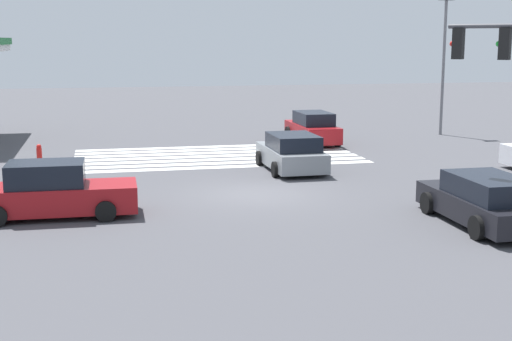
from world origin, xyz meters
The scene contains 8 objects.
ground_plane centered at (0.00, 0.00, 0.00)m, with size 115.36×115.36×0.00m, color #47474C.
crosswalk_markings centered at (0.00, -8.25, 0.00)m, with size 12.48×6.30×0.01m.
car_0 centered at (-5.32, -11.11, 0.76)m, with size 1.98×4.43×1.60m.
car_1 centered at (-5.36, 5.32, 0.69)m, with size 2.12×4.72×1.43m.
car_4 centered at (6.49, 1.77, 0.73)m, with size 4.82×2.06×1.63m.
car_5 centered at (-2.33, -4.07, 0.70)m, with size 2.18×4.33×1.48m.
street_light_pole_a centered at (-13.21, -12.97, 4.49)m, with size 0.80×0.36×7.41m.
fire_hydrant centered at (7.57, -7.61, 0.43)m, with size 0.22×0.22×0.86m.
Camera 1 is at (4.98, 22.88, 5.09)m, focal length 50.00 mm.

